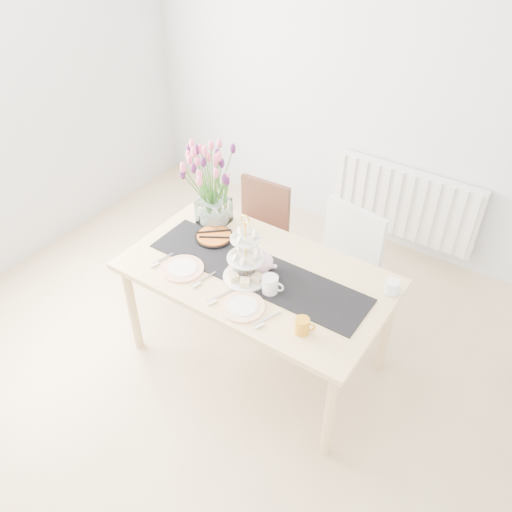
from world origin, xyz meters
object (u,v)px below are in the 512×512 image
Objects in this scene: chair_brown at (258,227)px; cake_stand at (246,263)px; chair_white at (341,262)px; plate_right at (243,307)px; dining_table at (257,282)px; mug_orange at (302,326)px; radiator at (404,203)px; mug_grey at (240,269)px; mug_white at (270,285)px; tulip_vase at (212,175)px; cream_jug at (392,287)px; tart_tin at (214,237)px; plate_left at (183,269)px; teapot at (262,262)px.

cake_stand is at bearing -62.87° from chair_brown.
chair_white is 0.95m from plate_right.
mug_orange reaches higher than dining_table.
mug_grey is at bearing -102.18° from radiator.
mug_orange is at bearing -40.56° from mug_white.
plate_right is at bearing -41.79° from tulip_vase.
mug_white is (-0.57, -0.38, 0.01)m from cream_jug.
cake_stand is at bearing -27.28° from tart_tin.
mug_white is (0.22, -0.02, 0.00)m from mug_grey.
mug_orange reaches higher than cream_jug.
mug_orange is (0.47, -0.27, 0.12)m from dining_table.
tulip_vase is 2.66× the size of plate_right.
tart_tin is 0.96m from mug_orange.
plate_left is at bearing -148.85° from dining_table.
chair_brown reaches higher than tart_tin.
tulip_vase is 0.66m from mug_grey.
cream_jug is 0.34× the size of plate_right.
cream_jug is at bearing 7.93° from tart_tin.
cake_stand reaches higher than cream_jug.
cake_stand is 1.80× the size of teapot.
mug_orange reaches higher than plate_right.
mug_grey reaches higher than chair_brown.
tart_tin is 0.35m from plate_left.
chair_brown reaches higher than plate_right.
radiator is 3.01× the size of cake_stand.
dining_table is at bearing 135.03° from mug_white.
mug_white reaches higher than dining_table.
teapot is at bearing 125.79° from mug_white.
chair_white is at bearing 36.07° from tart_tin.
mug_grey is (-0.80, -0.36, 0.01)m from cream_jug.
cake_stand reaches higher than mug_white.
tart_tin is 2.65× the size of mug_orange.
chair_white is 3.56× the size of plate_left.
chair_brown is 1.19m from plate_right.
plate_left is (0.08, -0.94, 0.29)m from chair_brown.
mug_white is 0.35m from mug_orange.
chair_brown is at bearing 82.69° from tulip_vase.
cream_jug reaches higher than tart_tin.
teapot is 2.08× the size of mug_grey.
teapot is at bearing -12.40° from tart_tin.
chair_white is at bearing 52.42° from plate_left.
cake_stand is 0.07m from mug_grey.
tulip_vase reaches higher than tart_tin.
plate_right is at bearing -70.34° from dining_table.
tulip_vase is 0.84m from mug_white.
mug_white reaches higher than tart_tin.
cake_stand is 0.84m from cream_jug.
plate_left is 0.49m from plate_right.
mug_orange is at bearing -115.91° from cream_jug.
chair_brown is 2.04× the size of cake_stand.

